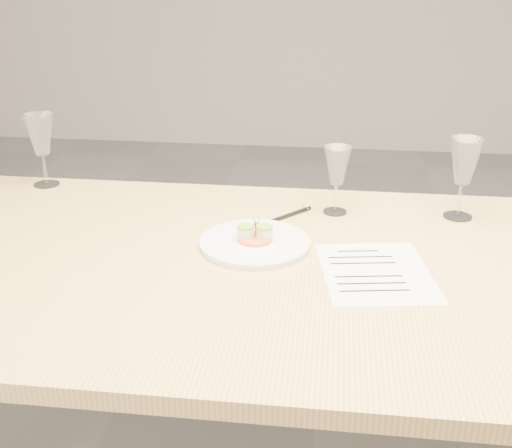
# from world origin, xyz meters

# --- Properties ---
(dining_table) EXTENTS (2.40, 1.00, 0.75)m
(dining_table) POSITION_xyz_m (0.00, 0.00, 0.68)
(dining_table) COLOR #E0B262
(dining_table) RESTS_ON ground
(dinner_plate) EXTENTS (0.27, 0.27, 0.07)m
(dinner_plate) POSITION_xyz_m (-0.16, 0.08, 0.76)
(dinner_plate) COLOR white
(dinner_plate) RESTS_ON dining_table
(recipe_sheet) EXTENTS (0.28, 0.33, 0.00)m
(recipe_sheet) POSITION_xyz_m (0.12, -0.02, 0.75)
(recipe_sheet) COLOR white
(recipe_sheet) RESTS_ON dining_table
(ballpoint_pen) EXTENTS (0.10, 0.12, 0.01)m
(ballpoint_pen) POSITION_xyz_m (-0.09, 0.28, 0.76)
(ballpoint_pen) COLOR black
(ballpoint_pen) RESTS_ON dining_table
(wine_glass_0) EXTENTS (0.09, 0.09, 0.22)m
(wine_glass_0) POSITION_xyz_m (-0.85, 0.44, 0.90)
(wine_glass_0) COLOR white
(wine_glass_0) RESTS_ON dining_table
(wine_glass_1) EXTENTS (0.07, 0.07, 0.18)m
(wine_glass_1) POSITION_xyz_m (0.03, 0.32, 0.88)
(wine_glass_1) COLOR white
(wine_glass_1) RESTS_ON dining_table
(wine_glass_2) EXTENTS (0.09, 0.09, 0.22)m
(wine_glass_2) POSITION_xyz_m (0.35, 0.33, 0.90)
(wine_glass_2) COLOR white
(wine_glass_2) RESTS_ON dining_table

